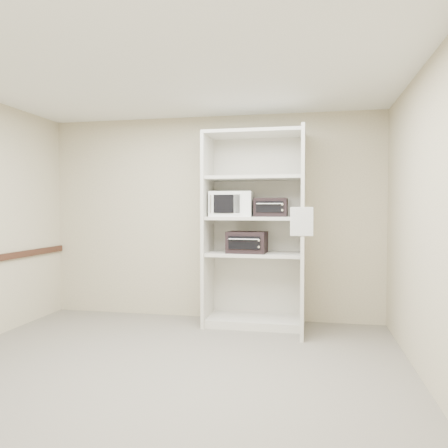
% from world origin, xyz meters
% --- Properties ---
extents(floor, '(4.50, 4.00, 0.01)m').
position_xyz_m(floor, '(0.00, 0.00, 0.00)').
color(floor, slate).
rests_on(floor, ground).
extents(ceiling, '(4.50, 4.00, 0.01)m').
position_xyz_m(ceiling, '(0.00, 0.00, 2.70)').
color(ceiling, white).
extents(wall_back, '(4.50, 0.02, 2.70)m').
position_xyz_m(wall_back, '(0.00, 2.00, 1.35)').
color(wall_back, beige).
rests_on(wall_back, ground).
extents(wall_front, '(4.50, 0.02, 2.70)m').
position_xyz_m(wall_front, '(0.00, -2.00, 1.35)').
color(wall_front, beige).
rests_on(wall_front, ground).
extents(wall_right, '(0.02, 4.00, 2.70)m').
position_xyz_m(wall_right, '(2.25, 0.00, 1.35)').
color(wall_right, beige).
rests_on(wall_right, ground).
extents(shelving_unit, '(1.24, 0.92, 2.42)m').
position_xyz_m(shelving_unit, '(0.67, 1.70, 1.13)').
color(shelving_unit, beige).
rests_on(shelving_unit, floor).
extents(microwave, '(0.55, 0.43, 0.32)m').
position_xyz_m(microwave, '(0.32, 1.72, 1.53)').
color(microwave, white).
rests_on(microwave, shelving_unit).
extents(toaster_oven_upper, '(0.41, 0.31, 0.23)m').
position_xyz_m(toaster_oven_upper, '(0.82, 1.75, 1.49)').
color(toaster_oven_upper, black).
rests_on(toaster_oven_upper, shelving_unit).
extents(toaster_oven_lower, '(0.49, 0.38, 0.26)m').
position_xyz_m(toaster_oven_lower, '(0.53, 1.65, 1.05)').
color(toaster_oven_lower, black).
rests_on(toaster_oven_lower, shelving_unit).
extents(paper_sign, '(0.24, 0.03, 0.31)m').
position_xyz_m(paper_sign, '(1.21, 1.07, 1.33)').
color(paper_sign, white).
rests_on(paper_sign, shelving_unit).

